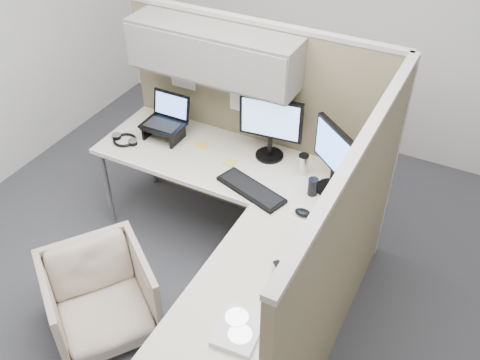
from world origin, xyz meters
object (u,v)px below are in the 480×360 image
at_px(keyboard, 251,190).
at_px(monitor_left, 271,123).
at_px(office_chair, 100,294).
at_px(desk, 234,212).

bearing_deg(keyboard, monitor_left, 115.83).
height_order(office_chair, keyboard, keyboard).
height_order(desk, office_chair, desk).
xyz_separation_m(monitor_left, keyboard, (0.06, -0.40, -0.26)).
distance_m(desk, keyboard, 0.20).
distance_m(desk, monitor_left, 0.67).
distance_m(office_chair, keyboard, 1.16).
distance_m(desk, office_chair, 0.99).
relative_size(desk, keyboard, 4.07).
xyz_separation_m(desk, monitor_left, (-0.03, 0.59, 0.32)).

